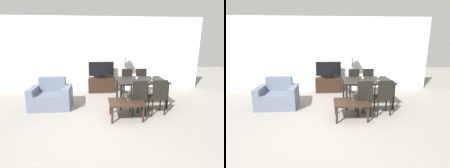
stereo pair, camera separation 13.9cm
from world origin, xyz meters
The scene contains 15 objects.
ground_plane centered at (0.00, 0.00, 0.00)m, with size 18.00×18.00×0.00m, color gray.
wall_back centered at (0.00, 3.42, 1.35)m, with size 7.84×0.06×2.70m.
armchair centered at (-1.32, 1.71, 0.30)m, with size 1.10×0.76×0.84m.
tv_stand centered at (0.13, 3.16, 0.26)m, with size 0.95×0.39×0.53m.
tv centered at (0.13, 3.15, 0.82)m, with size 0.90×0.32×0.59m.
coffee_table centered at (0.66, 0.80, 0.38)m, with size 0.83×0.63×0.43m.
dining_table centered at (1.26, 1.79, 0.67)m, with size 1.42×1.03×0.75m.
dining_chair_near centered at (1.01, 0.96, 0.51)m, with size 0.40×0.40×0.92m.
dining_chair_far centered at (1.51, 2.61, 0.51)m, with size 0.40×0.40×0.92m.
dining_chair_near_right centered at (1.51, 0.96, 0.51)m, with size 0.40×0.40×0.92m.
dining_chair_far_left centered at (1.01, 2.61, 0.51)m, with size 0.40×0.40×0.92m.
floor_lamp centered at (0.98, 3.04, 1.38)m, with size 0.35×0.35×1.60m.
remote_primary centered at (0.71, 0.87, 0.44)m, with size 0.04×0.15×0.02m.
wine_glass_left centered at (1.07, 1.51, 0.85)m, with size 0.07×0.07×0.15m.
wine_glass_center centered at (1.54, 1.64, 0.85)m, with size 0.07×0.07×0.15m.
Camera 2 is at (0.11, -3.14, 1.84)m, focal length 28.00 mm.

